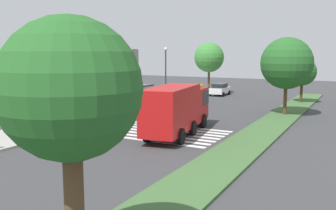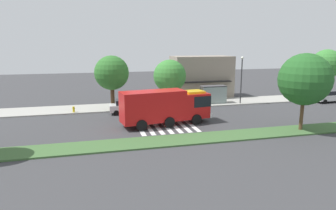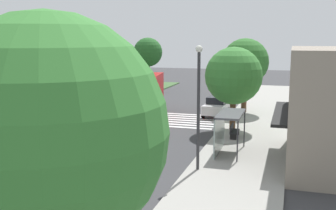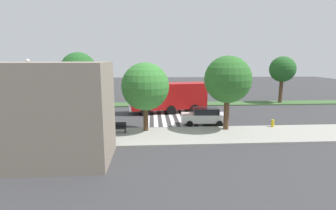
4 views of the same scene
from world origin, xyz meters
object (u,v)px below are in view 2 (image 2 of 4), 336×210
bench_near_shelter (187,101)px  street_lamp (241,76)px  parked_car_west (128,106)px  parked_car_mid (328,96)px  sidewalk_tree_far_west (112,73)px  sidewalk_tree_east (327,64)px  fire_hydrant (74,109)px  median_tree_west (305,79)px  sidewalk_tree_west (170,76)px  fire_truck (167,106)px  bus_stop_shelter (214,91)px

bench_near_shelter → street_lamp: size_ratio=0.25×
bench_near_shelter → parked_car_west: bearing=-162.5°
parked_car_mid → street_lamp: bearing=170.0°
sidewalk_tree_far_west → sidewalk_tree_east: bearing=-0.0°
sidewalk_tree_east → fire_hydrant: sidewalk_tree_east is taller
median_tree_west → fire_hydrant: bearing=148.7°
street_lamp → median_tree_west: (-0.59, -13.41, 1.08)m
street_lamp → sidewalk_tree_west: bearing=177.7°
fire_truck → street_lamp: 14.99m
sidewalk_tree_west → sidewalk_tree_east: 24.43m
bus_stop_shelter → bench_near_shelter: 4.20m
sidewalk_tree_west → street_lamp: bearing=-2.3°
median_tree_west → bench_near_shelter: bearing=116.2°
parked_car_west → bench_near_shelter: 8.83m
parked_car_west → sidewalk_tree_east: size_ratio=0.61×
fire_truck → parked_car_mid: 26.40m
sidewalk_tree_far_west → fire_hydrant: size_ratio=9.74×
sidewalk_tree_far_west → sidewalk_tree_west: bearing=-0.0°
bus_stop_shelter → fire_hydrant: size_ratio=5.00×
fire_truck → parked_car_mid: (25.66, 6.09, -1.15)m
fire_truck → bench_near_shelter: bearing=52.0°
fire_truck → bus_stop_shelter: size_ratio=2.81×
parked_car_west → sidewalk_tree_east: (30.26, 2.20, 4.47)m
bench_near_shelter → sidewalk_tree_west: size_ratio=0.26×
parked_car_mid → sidewalk_tree_east: bearing=59.9°
fire_hydrant → sidewalk_tree_east: bearing=0.8°
fire_truck → sidewalk_tree_far_west: size_ratio=1.44×
sidewalk_tree_east → fire_hydrant: (-36.67, -0.50, -4.88)m
fire_truck → fire_hydrant: bearing=133.3°
sidewalk_tree_far_west → fire_truck: bearing=-58.6°
fire_truck → sidewalk_tree_far_west: 10.10m
bus_stop_shelter → fire_truck: bearing=-135.8°
bus_stop_shelter → sidewalk_tree_east: sidewalk_tree_east is taller
bus_stop_shelter → sidewalk_tree_east: 18.19m
median_tree_west → fire_hydrant: 25.99m
parked_car_west → median_tree_west: median_tree_west is taller
bench_near_shelter → median_tree_west: median_tree_west is taller
parked_car_west → bench_near_shelter: bearing=20.5°
sidewalk_tree_west → bus_stop_shelter: bearing=3.9°
parked_car_west → fire_hydrant: parked_car_west is taller
sidewalk_tree_far_west → parked_car_west: bearing=-53.3°
bus_stop_shelter → street_lamp: (3.61, -0.85, 2.08)m
parked_car_west → bus_stop_shelter: 12.73m
bus_stop_shelter → bench_near_shelter: bearing=180.0°
fire_hydrant → sidewalk_tree_west: bearing=2.3°
bus_stop_shelter → sidewalk_tree_far_west: size_ratio=0.51×
bus_stop_shelter → sidewalk_tree_east: size_ratio=0.47×
bus_stop_shelter → sidewalk_tree_west: sidewalk_tree_west is taller
sidewalk_tree_west → fire_hydrant: bearing=-177.7°
bench_near_shelter → sidewalk_tree_east: 22.37m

